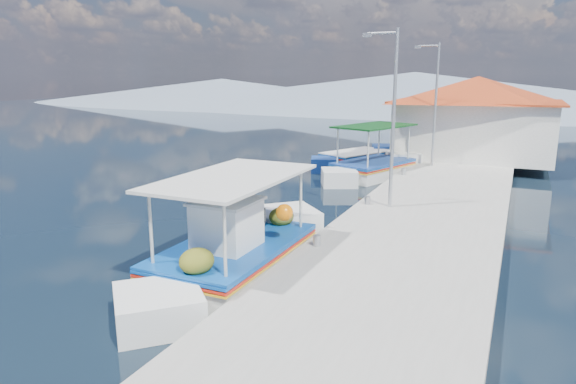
% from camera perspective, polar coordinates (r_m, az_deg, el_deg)
% --- Properties ---
extents(ground, '(160.00, 160.00, 0.00)m').
position_cam_1_polar(ground, '(18.39, -4.55, -3.07)').
color(ground, black).
rests_on(ground, ground).
extents(quay, '(5.00, 44.00, 0.50)m').
position_cam_1_polar(quay, '(22.16, 16.75, -0.15)').
color(quay, '#A6A39C').
rests_on(quay, ground).
extents(bollards, '(0.20, 17.20, 0.30)m').
position_cam_1_polar(bollards, '(21.71, 11.06, 0.98)').
color(bollards, '#A5A8AD').
rests_on(bollards, quay).
extents(main_caique, '(2.61, 8.68, 2.86)m').
position_cam_1_polar(main_caique, '(13.51, -5.69, -6.62)').
color(main_caique, white).
rests_on(main_caique, ground).
extents(caique_green_canopy, '(3.95, 7.23, 2.87)m').
position_cam_1_polar(caique_green_canopy, '(26.14, 9.32, 2.57)').
color(caique_green_canopy, white).
rests_on(caique_green_canopy, ground).
extents(caique_blue_hull, '(3.92, 6.33, 1.24)m').
position_cam_1_polar(caique_blue_hull, '(29.15, 7.46, 3.51)').
color(caique_blue_hull, navy).
rests_on(caique_blue_hull, ground).
extents(harbor_building, '(10.49, 10.49, 4.40)m').
position_cam_1_polar(harbor_building, '(30.64, 19.94, 7.91)').
color(harbor_building, white).
rests_on(harbor_building, quay).
extents(lamp_post_near, '(1.21, 0.14, 6.00)m').
position_cam_1_polar(lamp_post_near, '(17.97, 11.29, 8.84)').
color(lamp_post_near, '#A5A8AD').
rests_on(lamp_post_near, quay).
extents(lamp_post_far, '(1.21, 0.14, 6.00)m').
position_cam_1_polar(lamp_post_far, '(26.80, 15.76, 9.89)').
color(lamp_post_far, '#A5A8AD').
rests_on(lamp_post_far, quay).
extents(mountain_ridge, '(171.40, 96.00, 5.50)m').
position_cam_1_polar(mountain_ridge, '(71.56, 22.93, 9.53)').
color(mountain_ridge, slate).
rests_on(mountain_ridge, ground).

